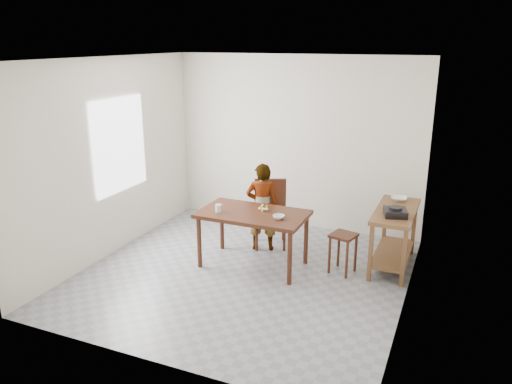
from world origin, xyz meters
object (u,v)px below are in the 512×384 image
at_px(prep_counter, 394,238).
at_px(child, 262,207).
at_px(dining_table, 253,239).
at_px(stool, 343,253).
at_px(dining_chair, 270,214).

xyz_separation_m(prep_counter, child, (-1.82, -0.15, 0.24)).
bearing_deg(dining_table, stool, 12.72).
xyz_separation_m(child, stool, (1.25, -0.29, -0.37)).
bearing_deg(stool, prep_counter, 37.69).
relative_size(prep_counter, child, 0.94).
bearing_deg(dining_chair, prep_counter, -22.87).
height_order(prep_counter, stool, prep_counter).
bearing_deg(dining_chair, child, -132.65).
relative_size(prep_counter, stool, 2.26).
bearing_deg(dining_chair, stool, -43.41).
relative_size(dining_table, dining_chair, 1.46).
distance_m(prep_counter, stool, 0.73).
distance_m(dining_table, prep_counter, 1.86).
distance_m(child, dining_chair, 0.24).
relative_size(dining_chair, stool, 1.81).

